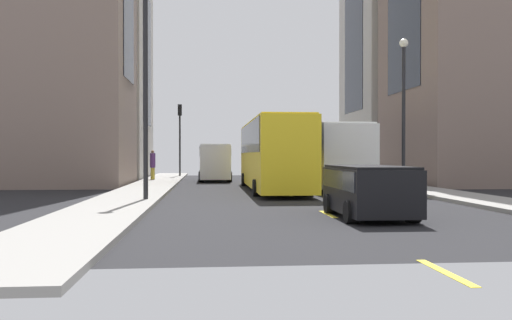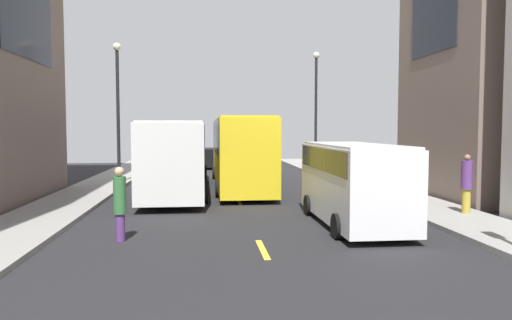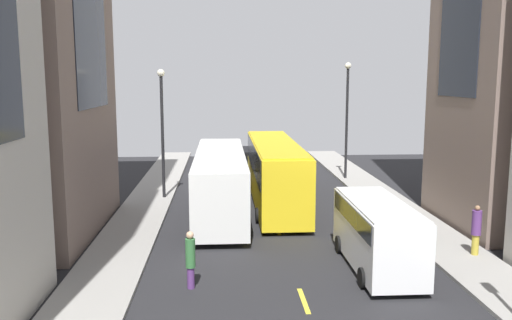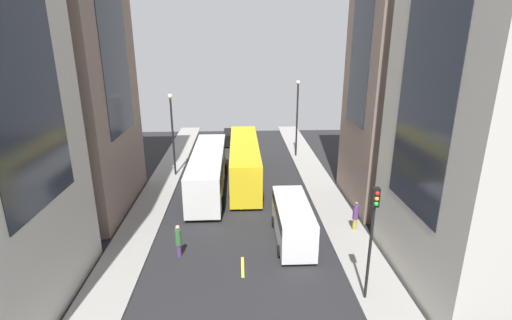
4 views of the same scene
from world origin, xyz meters
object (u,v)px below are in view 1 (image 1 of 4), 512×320
at_px(pedestrian_crossing_mid, 153,164).
at_px(delivery_van_white, 215,160).
at_px(car_black_0, 369,187).
at_px(traffic_light_near_corner, 180,126).
at_px(pedestrian_crossing_near, 307,165).
at_px(streetcar_yellow, 272,150).
at_px(city_bus_white, 323,152).

bearing_deg(pedestrian_crossing_mid, delivery_van_white, -35.17).
distance_m(car_black_0, pedestrian_crossing_mid, 24.01).
xyz_separation_m(delivery_van_white, traffic_light_near_corner, (2.78, -5.93, 2.68)).
bearing_deg(delivery_van_white, pedestrian_crossing_near, -167.45).
height_order(delivery_van_white, pedestrian_crossing_near, delivery_van_white).
bearing_deg(streetcar_yellow, pedestrian_crossing_mid, -54.21).
height_order(streetcar_yellow, pedestrian_crossing_near, streetcar_yellow).
height_order(pedestrian_crossing_mid, traffic_light_near_corner, traffic_light_near_corner).
relative_size(delivery_van_white, traffic_light_near_corner, 1.05).
xyz_separation_m(pedestrian_crossing_near, traffic_light_near_corner, (9.73, -4.38, 3.11)).
relative_size(delivery_van_white, pedestrian_crossing_mid, 3.01).
height_order(delivery_van_white, traffic_light_near_corner, traffic_light_near_corner).
relative_size(city_bus_white, pedestrian_crossing_mid, 6.16).
height_order(streetcar_yellow, pedestrian_crossing_mid, streetcar_yellow).
bearing_deg(pedestrian_crossing_near, pedestrian_crossing_mid, 76.49).
height_order(car_black_0, traffic_light_near_corner, traffic_light_near_corner).
relative_size(streetcar_yellow, pedestrian_crossing_mid, 6.45).
bearing_deg(traffic_light_near_corner, delivery_van_white, 115.12).
height_order(streetcar_yellow, car_black_0, streetcar_yellow).
distance_m(city_bus_white, pedestrian_crossing_mid, 12.93).
bearing_deg(city_bus_white, streetcar_yellow, 33.40).
bearing_deg(pedestrian_crossing_near, car_black_0, 148.02).
distance_m(delivery_van_white, pedestrian_crossing_near, 7.13).
bearing_deg(pedestrian_crossing_mid, car_black_0, -116.03).
relative_size(pedestrian_crossing_mid, pedestrian_crossing_near, 1.00).
bearing_deg(pedestrian_crossing_mid, pedestrian_crossing_near, -34.59).
xyz_separation_m(pedestrian_crossing_mid, pedestrian_crossing_near, (-11.25, -2.43, -0.13)).
bearing_deg(pedestrian_crossing_near, delivery_van_white, 76.85).
distance_m(car_black_0, traffic_light_near_corner, 30.27).
bearing_deg(pedestrian_crossing_near, city_bus_white, 148.73).
distance_m(delivery_van_white, pedestrian_crossing_mid, 4.39).
xyz_separation_m(car_black_0, pedestrian_crossing_near, (-2.74, -24.88, 0.19)).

